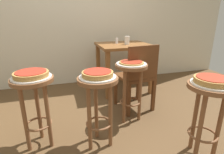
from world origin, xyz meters
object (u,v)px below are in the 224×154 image
(serving_plate_middle, at_px, (98,77))
(serving_plate_rear, at_px, (131,64))
(pizza_foreground, at_px, (213,80))
(pizza_middle, at_px, (98,74))
(serving_plate_foreground, at_px, (212,84))
(stool_rear, at_px, (131,80))
(pizza_leftside, at_px, (31,74))
(pizza_rear, at_px, (131,62))
(condiment_shaker, at_px, (117,41))
(wooden_chair, at_px, (137,75))
(cup_near_edge, at_px, (127,40))
(stool_middle, at_px, (98,97))
(stool_foreground, at_px, (208,106))
(dining_table, at_px, (124,52))
(stool_leftside, at_px, (35,98))

(serving_plate_middle, height_order, serving_plate_rear, same)
(pizza_foreground, xyz_separation_m, pizza_middle, (-0.80, 0.41, 0.00))
(serving_plate_foreground, height_order, pizza_foreground, pizza_foreground)
(pizza_foreground, bearing_deg, serving_plate_foreground, 0.00)
(serving_plate_middle, bearing_deg, stool_rear, 36.64)
(pizza_leftside, bearing_deg, pizza_rear, 10.46)
(condiment_shaker, bearing_deg, wooden_chair, -89.52)
(cup_near_edge, bearing_deg, pizza_rear, -108.12)
(cup_near_edge, xyz_separation_m, condiment_shaker, (-0.12, 0.13, -0.02))
(pizza_middle, relative_size, cup_near_edge, 2.13)
(stool_middle, bearing_deg, wooden_chair, 40.53)
(pizza_foreground, relative_size, cup_near_edge, 2.18)
(stool_middle, relative_size, wooden_chair, 0.79)
(stool_foreground, relative_size, pizza_middle, 2.51)
(stool_foreground, distance_m, pizza_leftside, 1.46)
(stool_foreground, distance_m, serving_plate_foreground, 0.19)
(wooden_chair, bearing_deg, serving_plate_rear, -130.98)
(pizza_middle, xyz_separation_m, pizza_rear, (0.45, 0.33, -0.01))
(pizza_foreground, relative_size, pizza_middle, 1.02)
(serving_plate_middle, distance_m, pizza_middle, 0.03)
(stool_middle, bearing_deg, serving_plate_rear, 36.64)
(pizza_leftside, bearing_deg, serving_plate_rear, 10.46)
(wooden_chair, bearing_deg, cup_near_edge, 80.22)
(serving_plate_middle, bearing_deg, pizza_rear, 36.64)
(wooden_chair, bearing_deg, dining_table, 83.35)
(stool_rear, distance_m, wooden_chair, 0.26)
(stool_rear, bearing_deg, pizza_rear, 26.57)
(stool_foreground, relative_size, serving_plate_rear, 2.04)
(serving_plate_middle, distance_m, stool_rear, 0.59)
(pizza_foreground, relative_size, wooden_chair, 0.32)
(pizza_middle, height_order, serving_plate_rear, pizza_middle)
(stool_middle, distance_m, pizza_rear, 0.59)
(pizza_foreground, relative_size, pizza_leftside, 0.96)
(pizza_leftside, height_order, stool_rear, pizza_leftside)
(serving_plate_foreground, xyz_separation_m, cup_near_edge, (-0.07, 1.61, 0.14))
(stool_leftside, relative_size, pizza_rear, 2.50)
(serving_plate_rear, relative_size, pizza_rear, 1.23)
(pizza_middle, xyz_separation_m, dining_table, (0.70, 1.25, -0.09))
(stool_foreground, xyz_separation_m, stool_rear, (-0.35, 0.74, 0.00))
(pizza_leftside, height_order, condiment_shaker, condiment_shaker)
(cup_near_edge, bearing_deg, stool_leftside, -140.29)
(stool_foreground, xyz_separation_m, serving_plate_middle, (-0.80, 0.41, 0.19))
(dining_table, bearing_deg, pizza_middle, -119.14)
(pizza_leftside, bearing_deg, wooden_chair, 18.05)
(pizza_leftside, xyz_separation_m, dining_table, (1.23, 1.10, -0.09))
(wooden_chair, bearing_deg, serving_plate_foreground, -78.96)
(stool_foreground, distance_m, cup_near_edge, 1.65)
(serving_plate_foreground, xyz_separation_m, serving_plate_middle, (-0.80, 0.41, 0.00))
(pizza_rear, relative_size, cup_near_edge, 2.15)
(stool_leftside, distance_m, dining_table, 1.66)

